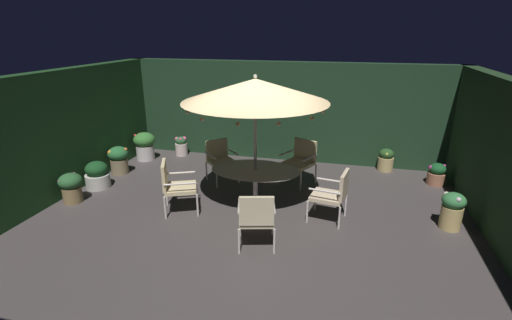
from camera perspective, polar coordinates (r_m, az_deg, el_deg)
The scene contains 18 objects.
ground_plane at distance 7.14m, azimuth -0.23°, elevation -8.01°, with size 8.50×6.80×0.02m, color #433C3C.
hedge_backdrop_rear at distance 9.74m, azimuth 4.51°, elevation 7.39°, with size 8.50×0.30×2.53m, color #1A341F.
hedge_backdrop_left at distance 8.60m, azimuth -27.83°, elevation 3.57°, with size 0.30×6.80×2.53m, color #183719.
patio_dining_table at distance 7.15m, azimuth -0.10°, elevation -2.34°, with size 1.72×1.19×0.75m.
patio_umbrella at distance 6.72m, azimuth -0.11°, elevation 10.59°, with size 2.67×2.67×2.53m.
patio_chair_north at distance 7.10m, azimuth -12.36°, elevation -3.52°, with size 0.80×0.78×0.99m.
patio_chair_northeast at distance 5.81m, azimuth 0.08°, elevation -8.60°, with size 0.70×0.70×0.95m.
patio_chair_east at distance 6.75m, azimuth 11.79°, elevation -4.90°, with size 0.69×0.66×0.95m.
patio_chair_southeast at distance 8.31m, azimuth 6.82°, elevation 0.20°, with size 0.83×0.83×0.97m.
patio_chair_south at distance 8.43m, azimuth -5.52°, elevation 0.38°, with size 0.80×0.80×0.92m.
potted_plant_back_center at distance 9.19m, azimuth 25.93°, elevation -1.94°, with size 0.39×0.39×0.49m.
potted_plant_back_left at distance 7.27m, azimuth 27.83°, elevation -6.71°, with size 0.39×0.39×0.66m.
potted_plant_right_near at distance 9.61m, azimuth 19.24°, elevation 0.05°, with size 0.37×0.37×0.55m.
potted_plant_front_corner at distance 10.40m, azimuth -11.37°, elevation 2.15°, with size 0.33×0.33×0.52m.
potted_plant_right_far at distance 8.80m, azimuth -23.13°, elevation -2.12°, with size 0.51×0.51×0.59m.
potted_plant_left_near at distance 10.23m, azimuth -16.67°, elevation 2.23°, with size 0.55×0.55×0.73m.
potted_plant_left_far at distance 8.25m, azimuth -26.45°, elevation -3.63°, with size 0.45×0.45×0.61m.
potted_plant_back_right at distance 9.44m, azimuth -20.29°, elevation 0.18°, with size 0.48×0.48×0.66m.
Camera 1 is at (1.56, -6.15, 3.28)m, focal length 26.13 mm.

